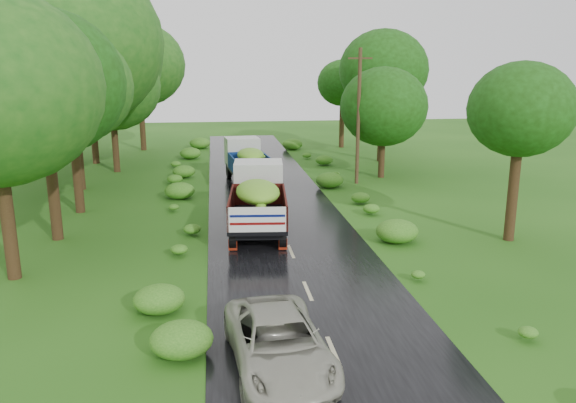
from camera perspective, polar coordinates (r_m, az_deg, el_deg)
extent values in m
plane|color=#1E4F11|center=(15.01, 4.63, -15.00)|extent=(120.00, 120.00, 0.00)
cube|color=black|center=(19.45, 1.52, -7.95)|extent=(6.50, 80.00, 0.02)
cube|color=#BFB78C|center=(15.00, 4.63, -14.93)|extent=(0.12, 1.60, 0.00)
cube|color=#BFB78C|center=(18.54, 2.01, -9.05)|extent=(0.12, 1.60, 0.00)
cube|color=#BFB78C|center=(22.23, 0.30, -5.08)|extent=(0.12, 1.60, 0.00)
cube|color=#BFB78C|center=(26.02, -0.90, -2.25)|extent=(0.12, 1.60, 0.00)
cube|color=#BFB78C|center=(29.86, -1.80, -0.15)|extent=(0.12, 1.60, 0.00)
cube|color=#BFB78C|center=(33.74, -2.49, 1.48)|extent=(0.12, 1.60, 0.00)
cube|color=#BFB78C|center=(37.64, -3.04, 2.76)|extent=(0.12, 1.60, 0.00)
cube|color=#BFB78C|center=(41.56, -3.48, 3.81)|extent=(0.12, 1.60, 0.00)
cube|color=#BFB78C|center=(45.50, -3.85, 4.68)|extent=(0.12, 1.60, 0.00)
cube|color=#BFB78C|center=(49.45, -4.16, 5.40)|extent=(0.12, 1.60, 0.00)
cube|color=#BFB78C|center=(53.40, -4.43, 6.02)|extent=(0.12, 1.60, 0.00)
cube|color=black|center=(24.71, -3.03, -1.60)|extent=(2.27, 5.88, 0.29)
cylinder|color=black|center=(26.79, -5.10, -0.75)|extent=(0.38, 1.04, 1.02)
cylinder|color=black|center=(26.77, -0.87, -0.71)|extent=(0.38, 1.04, 1.02)
cylinder|color=black|center=(23.52, -5.46, -2.83)|extent=(0.38, 1.04, 1.02)
cylinder|color=black|center=(23.50, -0.63, -2.78)|extent=(0.38, 1.04, 1.02)
cylinder|color=black|center=(22.53, -5.60, -3.59)|extent=(0.38, 1.04, 1.02)
cylinder|color=black|center=(22.50, -0.55, -3.54)|extent=(0.38, 1.04, 1.02)
cube|color=maroon|center=(22.27, -5.63, -4.41)|extent=(0.35, 0.07, 0.46)
cube|color=maroon|center=(22.24, -0.52, -4.36)|extent=(0.35, 0.07, 0.46)
cube|color=silver|center=(26.68, -3.02, 2.01)|extent=(2.42, 2.13, 1.94)
cube|color=black|center=(23.61, -3.06, -1.77)|extent=(2.73, 4.58, 0.16)
cube|color=#41130B|center=(23.51, -5.84, -0.46)|extent=(0.47, 4.38, 0.97)
cube|color=#41130B|center=(23.48, -0.31, -0.41)|extent=(0.47, 4.38, 0.97)
cube|color=#41130B|center=(25.56, -3.03, 0.75)|extent=(2.35, 0.29, 0.97)
cube|color=silver|center=(21.39, -3.13, -1.85)|extent=(2.35, 0.29, 0.97)
ellipsoid|color=#48951B|center=(23.33, -3.09, 1.02)|extent=(2.29, 3.85, 1.02)
cube|color=black|center=(34.86, -4.08, 2.87)|extent=(2.22, 5.55, 0.27)
cylinder|color=black|center=(36.67, -6.03, 3.14)|extent=(0.37, 0.98, 0.96)
cylinder|color=black|center=(36.95, -3.17, 3.28)|extent=(0.37, 0.98, 0.96)
cylinder|color=black|center=(33.56, -5.29, 2.16)|extent=(0.37, 0.98, 0.96)
cylinder|color=black|center=(33.87, -2.17, 2.32)|extent=(0.37, 0.98, 0.96)
cylinder|color=black|center=(32.61, -5.04, 1.83)|extent=(0.37, 0.98, 0.96)
cylinder|color=black|center=(32.93, -1.83, 1.99)|extent=(0.37, 0.98, 0.96)
cube|color=maroon|center=(32.34, -4.94, 1.34)|extent=(0.33, 0.07, 0.43)
cube|color=maroon|center=(32.66, -1.71, 1.51)|extent=(0.33, 0.07, 0.43)
cube|color=silver|center=(36.79, -4.68, 5.09)|extent=(2.30, 2.04, 1.82)
cube|color=black|center=(33.85, -3.80, 2.90)|extent=(2.63, 4.34, 0.15)
cube|color=navy|center=(33.59, -5.61, 3.71)|extent=(0.51, 4.11, 0.91)
cube|color=navy|center=(33.95, -2.04, 3.87)|extent=(0.51, 4.11, 0.91)
cube|color=navy|center=(35.72, -4.38, 4.34)|extent=(2.20, 0.31, 0.91)
cube|color=silver|center=(31.79, -3.18, 3.18)|extent=(2.20, 0.31, 0.91)
ellipsoid|color=#48951B|center=(33.66, -3.83, 4.75)|extent=(2.21, 3.64, 0.96)
imported|color=#A3A291|center=(13.92, -0.96, -14.18)|extent=(2.62, 4.97, 1.33)
cylinder|color=#382616|center=(34.51, 7.17, 8.48)|extent=(0.27, 0.27, 8.16)
cube|color=#382616|center=(34.37, 7.35, 14.24)|extent=(1.41, 0.43, 0.10)
cylinder|color=black|center=(20.86, -27.04, 2.51)|extent=(0.46, 0.46, 7.35)
cylinder|color=black|center=(24.95, -23.08, 4.57)|extent=(0.46, 0.46, 7.38)
ellipsoid|color=#173B0B|center=(24.71, -23.70, 10.99)|extent=(3.62, 3.62, 3.26)
cylinder|color=black|center=(29.31, -20.88, 5.63)|extent=(0.45, 0.45, 7.01)
ellipsoid|color=#173B0B|center=(29.10, -21.34, 10.82)|extent=(3.47, 3.47, 3.12)
cylinder|color=black|center=(34.74, -20.88, 8.83)|extent=(0.51, 0.51, 9.49)
ellipsoid|color=#173B0B|center=(34.67, -21.41, 14.76)|extent=(4.59, 4.59, 4.13)
cylinder|color=black|center=(39.96, -17.28, 7.54)|extent=(0.44, 0.44, 6.57)
ellipsoid|color=#173B0B|center=(39.79, -17.54, 11.11)|extent=(3.61, 3.61, 3.25)
cylinder|color=black|center=(43.86, -19.32, 9.23)|extent=(0.49, 0.49, 8.60)
ellipsoid|color=#173B0B|center=(43.76, -19.67, 13.49)|extent=(4.59, 4.59, 4.13)
cylinder|color=black|center=(49.67, -14.71, 9.72)|extent=(0.48, 0.48, 8.13)
ellipsoid|color=#173B0B|center=(49.57, -14.94, 13.28)|extent=(3.92, 3.92, 3.53)
cylinder|color=black|center=(24.78, 22.10, 3.23)|extent=(0.43, 0.43, 6.21)
ellipsoid|color=#185014|center=(24.50, 22.60, 8.65)|extent=(2.91, 2.91, 2.62)
cylinder|color=black|center=(36.85, 9.57, 6.42)|extent=(0.40, 0.40, 5.20)
ellipsoid|color=#185014|center=(36.66, 9.69, 9.48)|extent=(3.34, 3.34, 3.01)
cylinder|color=black|center=(43.02, 9.51, 9.14)|extent=(0.47, 0.47, 7.72)
ellipsoid|color=#185014|center=(42.89, 9.67, 13.04)|extent=(3.62, 3.62, 3.26)
cylinder|color=black|center=(50.05, 5.51, 9.13)|extent=(0.43, 0.43, 6.38)
ellipsoid|color=#185014|center=(49.91, 5.58, 11.91)|extent=(2.98, 2.98, 2.68)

